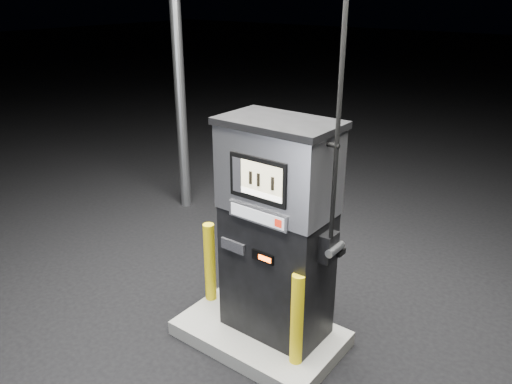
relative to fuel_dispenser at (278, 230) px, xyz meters
The scene contains 5 objects.
ground 1.25m from the fuel_dispenser, 142.14° to the right, with size 80.00×80.00×0.00m, color black.
pump_island 1.18m from the fuel_dispenser, 142.14° to the right, with size 1.60×1.00×0.15m, color slate.
fuel_dispenser is the anchor object (origin of this frame).
bollard_left 1.07m from the fuel_dispenser, behind, with size 0.12×0.12×0.90m, color yellow.
bollard_right 0.82m from the fuel_dispenser, 34.50° to the right, with size 0.12×0.12×0.91m, color yellow.
Camera 1 is at (2.45, -3.31, 3.30)m, focal length 35.00 mm.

